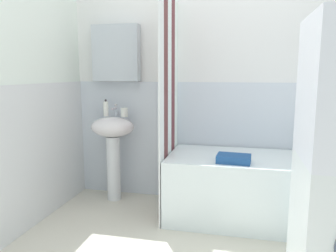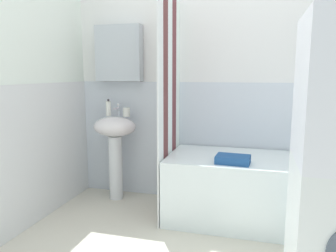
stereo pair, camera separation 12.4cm
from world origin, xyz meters
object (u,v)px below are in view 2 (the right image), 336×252
Objects in this scene: lotion_bottle at (336,147)px; towel_folded at (233,159)px; toothbrush_cup at (126,112)px; conditioner_bottle at (304,141)px; bathtub at (256,190)px; soap_dispenser at (109,108)px; shampoo_bottle at (322,143)px; sink at (115,139)px.

lotion_bottle reaches higher than towel_folded.
toothbrush_cup is 1.70m from conditioner_bottle.
bathtub is at bearing -9.89° from toothbrush_cup.
toothbrush_cup is at bearing 158.31° from towel_folded.
conditioner_bottle reaches higher than bathtub.
soap_dispenser is 0.64× the size of towel_folded.
toothbrush_cup is 0.53× the size of lotion_bottle.
shampoo_bottle is at bearing 173.00° from lotion_bottle.
toothbrush_cup is at bearing -177.06° from conditioner_bottle.
sink is 1.95m from shampoo_bottle.
toothbrush_cup is at bearing 170.11° from bathtub.
shampoo_bottle is at bearing -12.64° from conditioner_bottle.
conditioner_bottle is 0.89× the size of towel_folded.
soap_dispenser is 0.79× the size of shampoo_bottle.
towel_folded is (-0.74, -0.49, -0.07)m from shampoo_bottle.
toothbrush_cup is 0.38× the size of conditioner_bottle.
bathtub is at bearing -7.09° from sink.
sink reaches higher than shampoo_bottle.
towel_folded is at bearing -138.56° from conditioner_bottle.
conditioner_bottle is at bearing 37.64° from bathtub.
bathtub is 6.35× the size of conditioner_bottle.
shampoo_bottle is at bearing 1.65° from toothbrush_cup.
towel_folded is (-0.19, -0.21, 0.32)m from bathtub.
conditioner_bottle is at bearing 4.36° from sink.
conditioner_bottle reaches higher than towel_folded.
toothbrush_cup is at bearing -178.83° from lotion_bottle.
lotion_bottle is 0.78× the size of shampoo_bottle.
lotion_bottle is (1.95, 0.04, -0.25)m from toothbrush_cup.
lotion_bottle is (2.15, 0.03, -0.28)m from soap_dispenser.
shampoo_bottle is at bearing 3.04° from sink.
shampoo_bottle reaches higher than bathtub.
shampoo_bottle is at bearing 26.64° from bathtub.
soap_dispenser reaches higher than towel_folded.
soap_dispenser is 0.72× the size of conditioner_bottle.
shampoo_bottle is at bearing 1.23° from soap_dispenser.
toothbrush_cup is 0.34× the size of towel_folded.
conditioner_bottle is 0.79m from towel_folded.
shampoo_bottle is 0.15m from conditioner_bottle.
towel_folded is at bearing -18.95° from soap_dispenser.
lotion_bottle is at bearing 0.81° from soap_dispenser.
bathtub is at bearing -142.36° from conditioner_bottle.
shampoo_bottle is (2.04, 0.04, -0.26)m from soap_dispenser.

